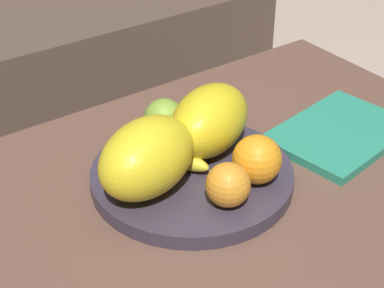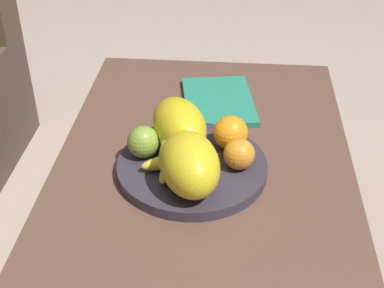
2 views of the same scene
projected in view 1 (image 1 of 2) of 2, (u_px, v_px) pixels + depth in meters
The scene contains 9 objects.
coffee_table at pixel (188, 215), 1.04m from camera, with size 1.16×0.68×0.42m.
fruit_bowl at pixel (192, 176), 1.04m from camera, with size 0.33×0.33×0.03m, color #38303F.
melon_large_front at pixel (209, 120), 1.05m from camera, with size 0.18×0.11×0.11m, color yellow.
melon_smaller_beside at pixel (147, 157), 0.96m from camera, with size 0.18×0.12×0.12m, color yellow.
orange_front at pixel (228, 185), 0.94m from camera, with size 0.07×0.07×0.07m, color orange.
orange_left at pixel (257, 159), 0.99m from camera, with size 0.08×0.08×0.08m, color orange.
apple_front at pixel (164, 119), 1.10m from camera, with size 0.07×0.07×0.07m, color #7EA637.
banana_bunch at pixel (167, 147), 1.03m from camera, with size 0.16×0.15×0.06m.
magazine at pixel (340, 133), 1.16m from camera, with size 0.25×0.18×0.02m, color #298B6D.
Camera 1 is at (-0.46, -0.66, 1.05)m, focal length 58.89 mm.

